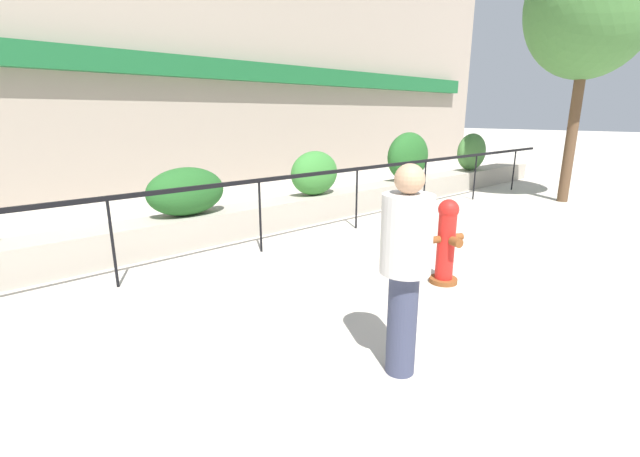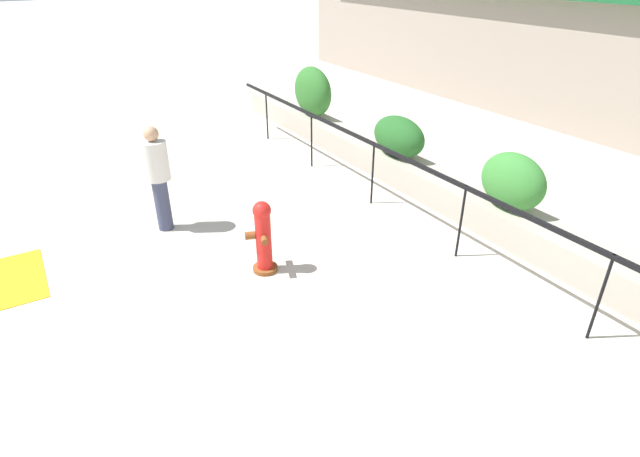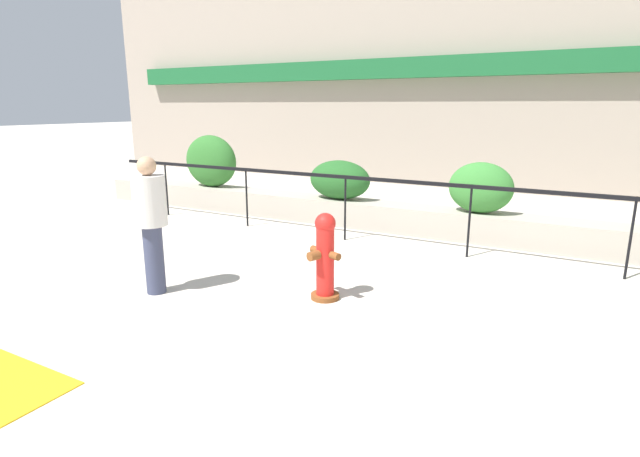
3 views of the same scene
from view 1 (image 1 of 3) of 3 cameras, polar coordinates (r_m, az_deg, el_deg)
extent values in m
cube|color=gray|center=(13.86, -18.37, 22.19)|extent=(30.00, 1.00, 8.00)
cube|color=#195B2D|center=(13.17, -16.86, 19.91)|extent=(27.00, 0.36, 0.56)
cube|color=#ADA393|center=(8.83, -0.33, 2.98)|extent=(18.00, 0.70, 0.50)
cube|color=black|center=(7.90, 4.99, 7.92)|extent=(15.00, 0.05, 0.06)
cylinder|color=black|center=(5.76, -25.93, -1.70)|extent=(0.04, 0.04, 1.15)
cylinder|color=black|center=(6.63, -7.98, 1.69)|extent=(0.04, 0.04, 1.15)
cylinder|color=black|center=(7.99, 4.90, 4.03)|extent=(0.04, 0.04, 1.15)
cylinder|color=black|center=(9.63, 13.76, 5.53)|extent=(0.04, 0.04, 1.15)
cylinder|color=black|center=(11.45, 19.94, 6.49)|extent=(0.04, 0.04, 1.15)
cylinder|color=black|center=(13.36, 24.42, 7.14)|extent=(0.04, 0.04, 1.15)
ellipsoid|color=#235B23|center=(7.20, -17.43, 4.73)|extent=(1.29, 0.70, 0.77)
ellipsoid|color=#387F33|center=(8.66, -0.74, 7.38)|extent=(1.10, 0.65, 0.88)
ellipsoid|color=#235B23|center=(10.88, 11.67, 9.39)|extent=(1.34, 0.70, 1.17)
ellipsoid|color=#427538|center=(13.43, 19.57, 9.61)|extent=(1.19, 0.63, 1.06)
cylinder|color=brown|center=(5.72, 16.09, -6.63)|extent=(0.45, 0.45, 0.06)
cylinder|color=red|center=(5.58, 16.42, -2.27)|extent=(0.28, 0.28, 0.85)
sphere|color=red|center=(5.46, 16.78, 2.44)|extent=(0.25, 0.25, 0.25)
cylinder|color=brown|center=(5.42, 17.67, -1.75)|extent=(0.15, 0.17, 0.11)
cylinder|color=brown|center=(5.45, 15.06, -1.46)|extent=(0.15, 0.13, 0.09)
cylinder|color=brown|center=(5.66, 17.87, -1.07)|extent=(0.15, 0.13, 0.09)
cylinder|color=brown|center=(12.05, 30.51, 10.53)|extent=(0.24, 0.24, 3.15)
ellipsoid|color=#427538|center=(12.27, 32.42, 23.86)|extent=(3.01, 2.71, 3.16)
cylinder|color=#383D56|center=(3.61, 10.86, -12.28)|extent=(0.28, 0.28, 0.88)
cylinder|color=silver|center=(3.34, 11.48, -0.74)|extent=(0.47, 0.47, 0.62)
sphere|color=tan|center=(3.25, 11.87, 6.49)|extent=(0.23, 0.23, 0.23)
camera|label=2|loc=(10.29, 49.46, 20.48)|focal=28.00mm
camera|label=3|loc=(7.68, 67.11, 7.80)|focal=28.00mm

